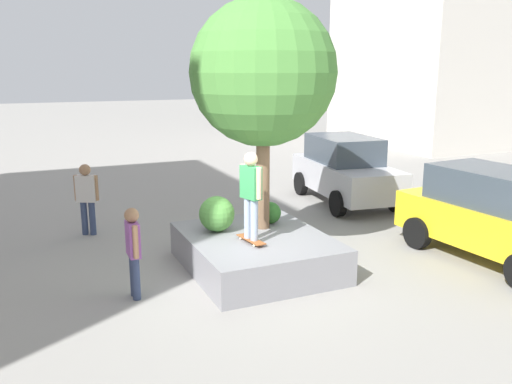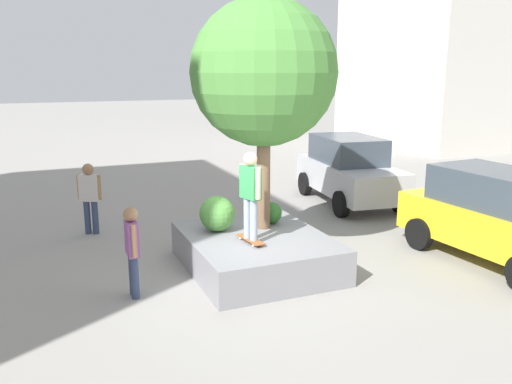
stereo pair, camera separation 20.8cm
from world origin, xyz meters
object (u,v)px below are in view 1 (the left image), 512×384
skateboarder (251,190)px  pedestrian_crossing (133,247)px  skateboard (251,240)px  bystander_watching (87,194)px  taxi_cab (494,214)px  sedan_parked (345,169)px  plaza_tree (263,73)px  planter_ledge (256,252)px

skateboarder → pedestrian_crossing: 2.41m
skateboard → bystander_watching: 4.84m
skateboarder → bystander_watching: size_ratio=0.97×
skateboard → taxi_cab: size_ratio=0.19×
sedan_parked → bystander_watching: sedan_parked is taller
sedan_parked → plaza_tree: bearing=-50.7°
planter_ledge → taxi_cab: 5.10m
planter_ledge → plaza_tree: plaza_tree is taller
sedan_parked → pedestrian_crossing: sedan_parked is taller
sedan_parked → pedestrian_crossing: size_ratio=2.71×
pedestrian_crossing → sedan_parked: bearing=121.5°
pedestrian_crossing → skateboarder: bearing=91.8°
bystander_watching → pedestrian_crossing: size_ratio=1.07×
skateboard → pedestrian_crossing: 2.28m
sedan_parked → bystander_watching: bearing=-87.9°
sedan_parked → skateboard: bearing=-48.7°
bystander_watching → pedestrian_crossing: bearing=4.2°
plaza_tree → pedestrian_crossing: size_ratio=2.84×
planter_ledge → pedestrian_crossing: bearing=-80.1°
planter_ledge → bystander_watching: bystander_watching is taller
skateboard → bystander_watching: bystander_watching is taller
plaza_tree → skateboarder: 2.37m
planter_ledge → bystander_watching: 4.73m
skateboard → bystander_watching: size_ratio=0.47×
sedan_parked → taxi_cab: sedan_parked is taller
sedan_parked → taxi_cab: 5.52m
bystander_watching → skateboarder: bearing=32.2°
pedestrian_crossing → bystander_watching: bearing=-175.8°
bystander_watching → taxi_cab: bearing=55.6°
plaza_tree → bystander_watching: 5.41m
plaza_tree → bystander_watching: plaza_tree is taller
skateboard → pedestrian_crossing: bearing=-88.2°
plaza_tree → skateboarder: plaza_tree is taller
plaza_tree → taxi_cab: size_ratio=1.09×
skateboard → taxi_cab: 5.22m
planter_ledge → skateboarder: bearing=-36.0°
planter_ledge → skateboard: 0.61m
planter_ledge → taxi_cab: (1.53, 4.82, 0.64)m
skateboard → bystander_watching: bearing=-147.8°
skateboard → sedan_parked: 6.62m
plaza_tree → skateboarder: bearing=-37.5°
taxi_cab → pedestrian_crossing: taxi_cab is taller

